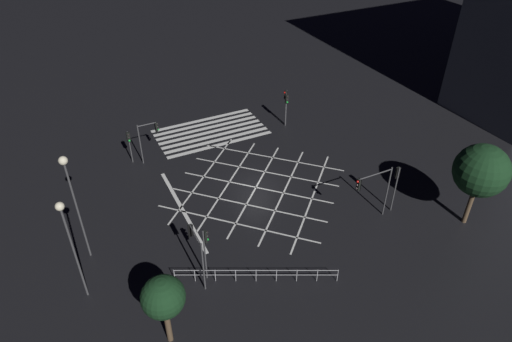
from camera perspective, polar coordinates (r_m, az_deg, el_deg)
ground_plane at (r=38.80m, az=0.00°, el=-2.06°), size 200.00×200.00×0.00m
road_markings at (r=43.66m, az=-4.27°, el=2.55°), size 16.41×21.57×0.01m
traffic_light_se_main at (r=41.69m, az=-13.20°, el=4.59°), size 1.89×0.36×3.98m
traffic_light_ne_cross at (r=29.60m, az=-7.55°, el=-9.07°), size 0.36×2.35×4.04m
traffic_light_sw_main at (r=46.68m, az=3.72°, el=8.79°), size 0.39×0.36×3.89m
traffic_light_se_cross at (r=42.16m, az=-15.57°, el=3.63°), size 0.36×0.39×3.23m
traffic_light_ne_main at (r=29.46m, az=-6.34°, el=-9.16°), size 0.39×0.36×4.19m
traffic_light_sw_cross at (r=46.54m, az=3.83°, el=8.40°), size 0.36×0.39×3.59m
traffic_light_nw_main at (r=34.53m, az=14.35°, el=-1.81°), size 3.19×0.36×4.48m
traffic_light_nw_cross at (r=36.35m, az=17.12°, el=-1.06°), size 0.36×0.39×4.08m
street_lamp_east at (r=28.64m, az=-22.47°, el=-7.00°), size 0.52×0.52×7.62m
street_lamp_west at (r=31.04m, az=-22.20°, el=-1.65°), size 0.57×0.57×8.35m
street_tree_near at (r=26.03m, az=-11.53°, el=-15.25°), size 2.47×2.47×4.99m
street_tree_far at (r=36.20m, az=26.33°, el=0.02°), size 3.92×3.92×6.78m
pedestrian_railing at (r=30.72m, az=0.00°, el=-12.75°), size 9.71×4.81×1.05m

